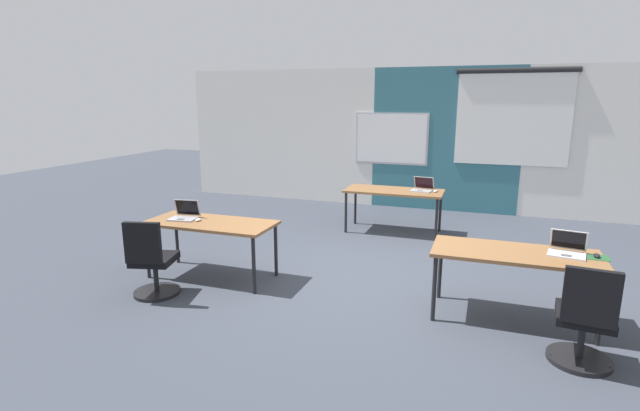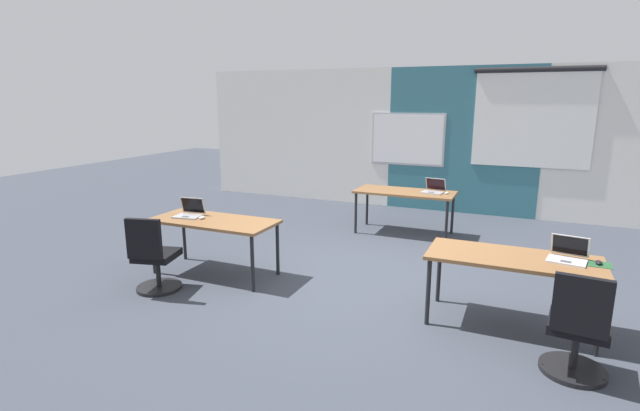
{
  "view_description": "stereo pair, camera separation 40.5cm",
  "coord_description": "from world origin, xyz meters",
  "px_view_note": "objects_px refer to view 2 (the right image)",
  "views": [
    {
      "loc": [
        1.41,
        -5.45,
        2.21
      ],
      "look_at": [
        -0.41,
        -0.33,
        0.97
      ],
      "focal_mm": 26.49,
      "sensor_mm": 36.0,
      "label": 1
    },
    {
      "loc": [
        1.78,
        -5.31,
        2.21
      ],
      "look_at": [
        -0.41,
        -0.33,
        0.97
      ],
      "focal_mm": 26.49,
      "sensor_mm": 36.0,
      "label": 2
    }
  ],
  "objects_px": {
    "desk_near_right": "(513,262)",
    "mouse_near_left_end": "(202,218)",
    "desk_far_center": "(405,195)",
    "laptop_near_right_end": "(568,255)",
    "chair_near_left_end": "(154,261)",
    "chair_near_right_end": "(577,334)",
    "laptop_far_right": "(433,189)",
    "laptop_near_left_end": "(189,212)",
    "mouse_near_right_end": "(599,262)",
    "mouse_far_right": "(447,193)",
    "desk_near_left": "(214,224)"
  },
  "relations": [
    {
      "from": "desk_near_right",
      "to": "mouse_near_left_end",
      "type": "xyz_separation_m",
      "value": [
        -3.66,
        -0.03,
        0.08
      ]
    },
    {
      "from": "desk_far_center",
      "to": "laptop_near_right_end",
      "type": "height_order",
      "value": "laptop_near_right_end"
    },
    {
      "from": "desk_near_right",
      "to": "chair_near_left_end",
      "type": "xyz_separation_m",
      "value": [
        -3.8,
        -0.75,
        -0.28
      ]
    },
    {
      "from": "chair_near_right_end",
      "to": "laptop_far_right",
      "type": "bearing_deg",
      "value": -57.24
    },
    {
      "from": "laptop_near_left_end",
      "to": "laptop_near_right_end",
      "type": "bearing_deg",
      "value": -7.6
    },
    {
      "from": "laptop_far_right",
      "to": "laptop_near_right_end",
      "type": "bearing_deg",
      "value": -49.04
    },
    {
      "from": "laptop_near_left_end",
      "to": "chair_near_right_end",
      "type": "height_order",
      "value": "laptop_near_left_end"
    },
    {
      "from": "mouse_near_right_end",
      "to": "mouse_far_right",
      "type": "bearing_deg",
      "value": 123.15
    },
    {
      "from": "chair_near_right_end",
      "to": "mouse_far_right",
      "type": "distance_m",
      "value": 3.93
    },
    {
      "from": "mouse_far_right",
      "to": "desk_near_left",
      "type": "bearing_deg",
      "value": -130.46
    },
    {
      "from": "mouse_far_right",
      "to": "desk_far_center",
      "type": "bearing_deg",
      "value": -177.13
    },
    {
      "from": "mouse_near_left_end",
      "to": "chair_near_left_end",
      "type": "xyz_separation_m",
      "value": [
        -0.15,
        -0.72,
        -0.36
      ]
    },
    {
      "from": "mouse_near_left_end",
      "to": "laptop_near_right_end",
      "type": "relative_size",
      "value": 0.28
    },
    {
      "from": "desk_far_center",
      "to": "laptop_near_left_end",
      "type": "xyz_separation_m",
      "value": [
        -2.14,
        -2.78,
        0.11
      ]
    },
    {
      "from": "mouse_near_left_end",
      "to": "mouse_far_right",
      "type": "bearing_deg",
      "value": 48.02
    },
    {
      "from": "mouse_near_left_end",
      "to": "mouse_far_right",
      "type": "distance_m",
      "value": 3.85
    },
    {
      "from": "laptop_near_right_end",
      "to": "laptop_near_left_end",
      "type": "bearing_deg",
      "value": -169.13
    },
    {
      "from": "laptop_near_left_end",
      "to": "desk_near_right",
      "type": "bearing_deg",
      "value": -8.73
    },
    {
      "from": "laptop_near_right_end",
      "to": "mouse_near_right_end",
      "type": "distance_m",
      "value": 0.26
    },
    {
      "from": "mouse_near_right_end",
      "to": "chair_near_right_end",
      "type": "height_order",
      "value": "chair_near_right_end"
    },
    {
      "from": "laptop_near_left_end",
      "to": "mouse_near_left_end",
      "type": "xyz_separation_m",
      "value": [
        0.23,
        -0.05,
        -0.03
      ]
    },
    {
      "from": "desk_far_center",
      "to": "laptop_near_left_end",
      "type": "height_order",
      "value": "laptop_near_left_end"
    },
    {
      "from": "mouse_near_left_end",
      "to": "laptop_far_right",
      "type": "distance_m",
      "value": 3.74
    },
    {
      "from": "desk_far_center",
      "to": "chair_near_right_end",
      "type": "xyz_separation_m",
      "value": [
        2.28,
        -3.54,
        -0.28
      ]
    },
    {
      "from": "laptop_near_left_end",
      "to": "mouse_near_right_end",
      "type": "distance_m",
      "value": 4.61
    },
    {
      "from": "chair_near_left_end",
      "to": "mouse_far_right",
      "type": "height_order",
      "value": "chair_near_left_end"
    },
    {
      "from": "desk_near_left",
      "to": "desk_near_right",
      "type": "bearing_deg",
      "value": 0.0
    },
    {
      "from": "mouse_near_left_end",
      "to": "desk_near_left",
      "type": "bearing_deg",
      "value": 9.63
    },
    {
      "from": "desk_far_center",
      "to": "laptop_near_right_end",
      "type": "distance_m",
      "value": 3.51
    },
    {
      "from": "chair_near_right_end",
      "to": "laptop_near_left_end",
      "type": "bearing_deg",
      "value": -3.81
    },
    {
      "from": "desk_far_center",
      "to": "desk_near_left",
      "type": "bearing_deg",
      "value": -122.01
    },
    {
      "from": "desk_near_right",
      "to": "laptop_near_left_end",
      "type": "relative_size",
      "value": 4.33
    },
    {
      "from": "mouse_near_right_end",
      "to": "chair_near_right_end",
      "type": "bearing_deg",
      "value": -103.59
    },
    {
      "from": "laptop_far_right",
      "to": "chair_near_right_end",
      "type": "bearing_deg",
      "value": -54.53
    },
    {
      "from": "laptop_near_right_end",
      "to": "chair_near_right_end",
      "type": "bearing_deg",
      "value": -75.73
    },
    {
      "from": "chair_near_right_end",
      "to": "laptop_far_right",
      "type": "relative_size",
      "value": 2.46
    },
    {
      "from": "desk_near_left",
      "to": "laptop_far_right",
      "type": "bearing_deg",
      "value": 52.6
    },
    {
      "from": "mouse_near_right_end",
      "to": "laptop_far_right",
      "type": "height_order",
      "value": "laptop_far_right"
    },
    {
      "from": "desk_near_left",
      "to": "chair_near_left_end",
      "type": "distance_m",
      "value": 0.86
    },
    {
      "from": "laptop_near_left_end",
      "to": "mouse_far_right",
      "type": "relative_size",
      "value": 3.28
    },
    {
      "from": "chair_near_right_end",
      "to": "mouse_far_right",
      "type": "bearing_deg",
      "value": -59.83
    },
    {
      "from": "desk_far_center",
      "to": "chair_near_right_end",
      "type": "height_order",
      "value": "chair_near_right_end"
    },
    {
      "from": "mouse_near_left_end",
      "to": "mouse_near_right_end",
      "type": "bearing_deg",
      "value": 1.27
    },
    {
      "from": "laptop_near_left_end",
      "to": "laptop_far_right",
      "type": "xyz_separation_m",
      "value": [
        2.59,
        2.85,
        -0.0
      ]
    },
    {
      "from": "laptop_near_right_end",
      "to": "chair_near_right_end",
      "type": "height_order",
      "value": "laptop_near_right_end"
    },
    {
      "from": "laptop_near_left_end",
      "to": "mouse_near_right_end",
      "type": "height_order",
      "value": "laptop_near_left_end"
    },
    {
      "from": "desk_far_center",
      "to": "laptop_near_right_end",
      "type": "bearing_deg",
      "value": -50.79
    },
    {
      "from": "mouse_far_right",
      "to": "desk_near_right",
      "type": "bearing_deg",
      "value": -69.08
    },
    {
      "from": "desk_near_right",
      "to": "mouse_near_right_end",
      "type": "distance_m",
      "value": 0.73
    },
    {
      "from": "laptop_near_right_end",
      "to": "mouse_near_right_end",
      "type": "relative_size",
      "value": 3.75
    }
  ]
}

